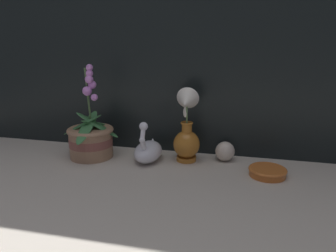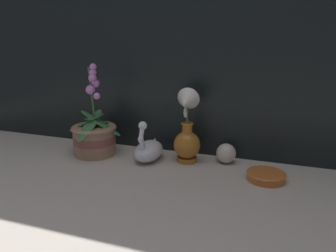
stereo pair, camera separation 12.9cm
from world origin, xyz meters
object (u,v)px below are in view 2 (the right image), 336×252
(orchid_potted_plant, at_px, (94,136))
(blue_vase, at_px, (187,134))
(swan_figurine, at_px, (149,149))
(amber_dish, at_px, (266,175))
(glass_sphere, at_px, (226,153))

(orchid_potted_plant, xyz_separation_m, blue_vase, (0.40, 0.04, 0.04))
(swan_figurine, xyz_separation_m, amber_dish, (0.47, -0.04, -0.03))
(orchid_potted_plant, xyz_separation_m, swan_figurine, (0.25, 0.01, -0.04))
(orchid_potted_plant, relative_size, amber_dish, 2.82)
(swan_figurine, bearing_deg, orchid_potted_plant, -177.98)
(blue_vase, bearing_deg, swan_figurine, -167.68)
(orchid_potted_plant, bearing_deg, swan_figurine, 2.02)
(amber_dish, bearing_deg, blue_vase, 166.30)
(swan_figurine, distance_m, amber_dish, 0.47)
(orchid_potted_plant, relative_size, glass_sphere, 4.87)
(amber_dish, bearing_deg, swan_figurine, 174.61)
(orchid_potted_plant, relative_size, swan_figurine, 2.11)
(blue_vase, distance_m, amber_dish, 0.34)
(orchid_potted_plant, bearing_deg, glass_sphere, 8.63)
(glass_sphere, distance_m, amber_dish, 0.20)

